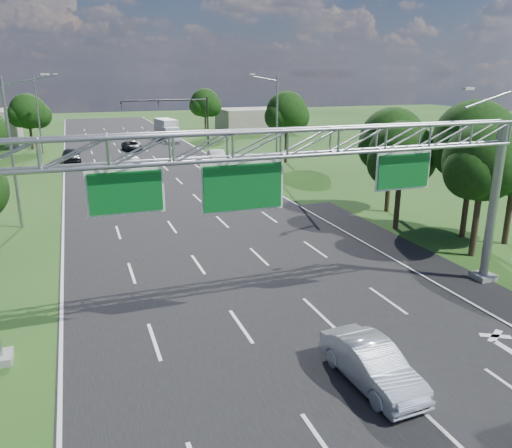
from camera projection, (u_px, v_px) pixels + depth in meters
name	position (u px, v px, depth m)	size (l,w,h in m)	color
ground	(187.00, 212.00, 38.05)	(220.00, 220.00, 0.00)	#214414
road	(187.00, 212.00, 38.05)	(18.00, 180.00, 0.02)	black
road_flare	(436.00, 269.00, 27.02)	(3.00, 30.00, 0.02)	black
sign_gantry	(286.00, 158.00, 19.98)	(23.50, 1.00, 9.56)	gray
traffic_signal	(183.00, 110.00, 70.49)	(12.21, 0.24, 7.00)	black
streetlight_l_near	(14.00, 146.00, 32.72)	(2.97, 0.22, 10.16)	gray
streetlight_l_far	(39.00, 111.00, 64.19)	(2.97, 0.22, 10.16)	gray
streetlight_r_mid	(275.00, 122.00, 49.15)	(2.97, 0.22, 10.16)	gray
tree_cluster_right	(450.00, 153.00, 31.66)	(9.91, 14.60, 8.68)	#2D2116
tree_verge_lc	(29.00, 113.00, 68.36)	(5.76, 4.80, 7.62)	#2D2116
tree_verge_rd	(287.00, 114.00, 57.93)	(5.76, 4.80, 8.28)	#2D2116
tree_verge_re	(205.00, 104.00, 84.37)	(5.76, 4.80, 7.84)	#2D2116
building_right	(253.00, 120.00, 92.12)	(12.00, 9.00, 4.00)	gray
silver_sedan	(372.00, 364.00, 16.82)	(1.55, 4.46, 1.47)	silver
car_queue_a	(134.00, 163.00, 55.71)	(1.71, 4.22, 1.22)	silver
car_queue_b	(132.00, 146.00, 68.66)	(2.09, 4.54, 1.26)	black
car_queue_c	(71.00, 156.00, 59.01)	(1.95, 4.85, 1.65)	black
car_queue_d	(217.00, 157.00, 57.92)	(1.71, 4.91, 1.62)	silver
box_truck	(167.00, 129.00, 81.00)	(3.02, 8.31, 3.06)	silver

